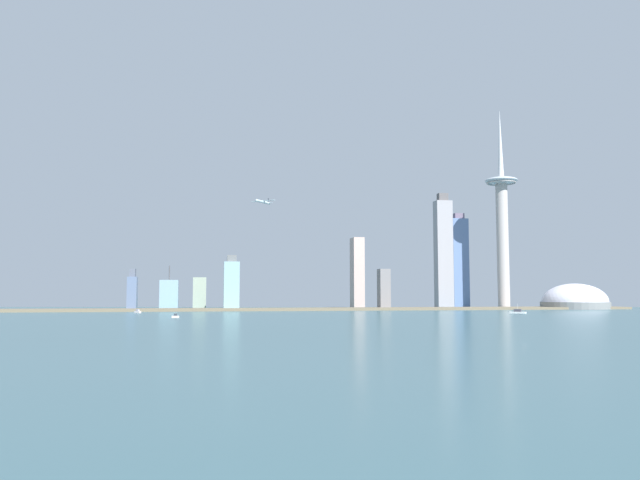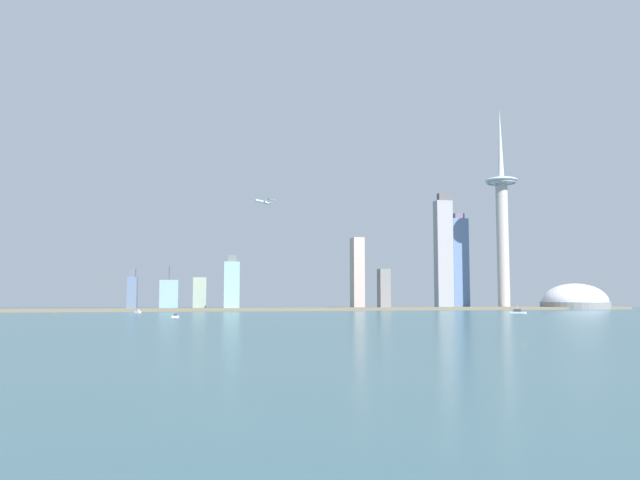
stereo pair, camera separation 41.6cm
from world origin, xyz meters
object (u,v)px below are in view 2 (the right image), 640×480
at_px(skyscraper_2, 443,253).
at_px(airplane, 263,202).
at_px(skyscraper_5, 460,262).
at_px(boat_2, 138,312).
at_px(skyscraper_4, 384,289).
at_px(skyscraper_7, 169,294).
at_px(skyscraper_0, 132,292).
at_px(skyscraper_3, 357,273).
at_px(observation_tower, 502,217).
at_px(skyscraper_6, 231,285).
at_px(stadium_dome, 575,302).
at_px(boat_4, 518,312).
at_px(boat_1, 175,316).
at_px(skyscraper_1, 200,293).

height_order(skyscraper_2, airplane, skyscraper_2).
xyz_separation_m(skyscraper_5, boat_2, (-465.14, -183.77, -69.40)).
distance_m(skyscraper_4, skyscraper_5, 177.01).
bearing_deg(skyscraper_7, skyscraper_5, 2.26).
distance_m(skyscraper_0, boat_2, 103.38).
distance_m(skyscraper_4, skyscraper_7, 300.63).
distance_m(skyscraper_0, skyscraper_3, 329.85).
bearing_deg(airplane, observation_tower, 128.17).
xyz_separation_m(skyscraper_6, skyscraper_7, (-84.04, 70.26, -13.08)).
relative_size(stadium_dome, airplane, 3.05).
relative_size(skyscraper_3, airplane, 3.41).
bearing_deg(skyscraper_4, stadium_dome, -3.49).
relative_size(observation_tower, skyscraper_4, 5.31).
height_order(skyscraper_0, skyscraper_3, skyscraper_3).
distance_m(skyscraper_2, skyscraper_3, 135.88).
relative_size(skyscraper_2, skyscraper_7, 2.88).
height_order(stadium_dome, skyscraper_5, skyscraper_5).
relative_size(skyscraper_0, boat_4, 3.11).
distance_m(boat_1, boat_4, 371.27).
height_order(skyscraper_1, skyscraper_4, skyscraper_4).
height_order(skyscraper_0, airplane, airplane).
bearing_deg(skyscraper_6, skyscraper_2, 12.04).
bearing_deg(boat_1, skyscraper_7, -84.36).
relative_size(boat_2, boat_4, 0.53).
relative_size(skyscraper_6, boat_1, 10.81).
bearing_deg(skyscraper_0, skyscraper_3, 14.65).
height_order(stadium_dome, boat_1, stadium_dome).
relative_size(stadium_dome, boat_2, 10.45).
bearing_deg(boat_2, skyscraper_5, 69.60).
xyz_separation_m(observation_tower, boat_1, (-451.96, -255.11, -132.10)).
bearing_deg(skyscraper_3, skyscraper_7, -176.66).
bearing_deg(skyscraper_6, skyscraper_3, 24.26).
bearing_deg(boat_2, boat_1, -23.52).
height_order(skyscraper_2, boat_1, skyscraper_2).
xyz_separation_m(boat_1, boat_2, (-48.79, 146.37, 0.10)).
distance_m(skyscraper_0, skyscraper_6, 126.68).
bearing_deg(boat_4, airplane, -175.18).
bearing_deg(stadium_dome, skyscraper_3, 160.79).
relative_size(skyscraper_3, skyscraper_6, 1.46).
bearing_deg(skyscraper_2, skyscraper_7, 179.80).
bearing_deg(skyscraper_0, skyscraper_2, 8.31).
bearing_deg(skyscraper_1, skyscraper_2, -2.42).
xyz_separation_m(stadium_dome, skyscraper_1, (-528.03, 100.53, 13.31)).
bearing_deg(boat_2, skyscraper_6, 89.52).
distance_m(boat_1, airplane, 309.61).
height_order(boat_2, airplane, airplane).
xyz_separation_m(skyscraper_2, skyscraper_6, (-322.78, -68.87, -50.32)).
height_order(observation_tower, skyscraper_5, observation_tower).
bearing_deg(observation_tower, airplane, -179.81).
relative_size(skyscraper_7, boat_2, 6.71).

